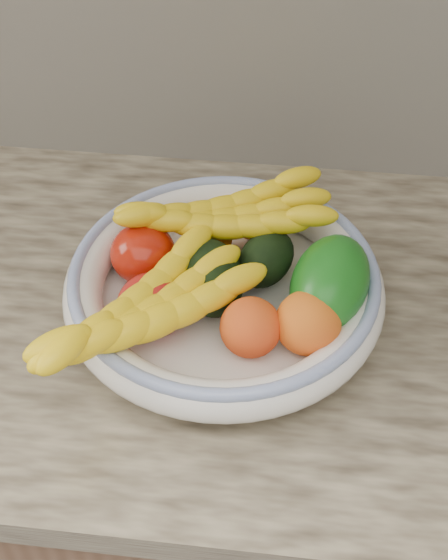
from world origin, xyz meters
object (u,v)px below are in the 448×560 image
fruit_bowl (224,287)px  banana_bunch_back (224,220)px  green_mango (330,283)px  banana_bunch_front (144,316)px

fruit_bowl → banana_bunch_back: 0.09m
fruit_bowl → banana_bunch_back: bearing=97.0°
fruit_bowl → green_mango: 0.13m
fruit_bowl → banana_bunch_front: 0.12m
banana_bunch_front → green_mango: bearing=-28.5°
banana_bunch_back → banana_bunch_front: bearing=-128.8°
green_mango → banana_bunch_front: 0.22m
banana_bunch_back → green_mango: bearing=-48.0°
fruit_bowl → banana_bunch_front: bearing=-131.7°
green_mango → banana_bunch_back: (-0.14, 0.08, 0.01)m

